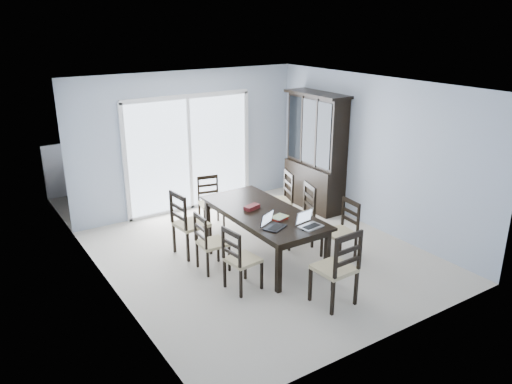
% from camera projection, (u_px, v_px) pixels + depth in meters
% --- Properties ---
extents(floor, '(5.00, 5.00, 0.00)m').
position_uv_depth(floor, '(263.00, 256.00, 7.71)').
color(floor, beige).
rests_on(floor, ground).
extents(ceiling, '(5.00, 5.00, 0.00)m').
position_uv_depth(ceiling, '(264.00, 85.00, 6.84)').
color(ceiling, white).
rests_on(ceiling, back_wall).
extents(back_wall, '(4.50, 0.02, 2.60)m').
position_uv_depth(back_wall, '(188.00, 142.00, 9.25)').
color(back_wall, '#A5B2C5').
rests_on(back_wall, floor).
extents(wall_left, '(0.02, 5.00, 2.60)m').
position_uv_depth(wall_left, '(111.00, 206.00, 6.12)').
color(wall_left, '#A5B2C5').
rests_on(wall_left, floor).
extents(wall_right, '(0.02, 5.00, 2.60)m').
position_uv_depth(wall_right, '(374.00, 154.00, 8.43)').
color(wall_right, '#A5B2C5').
rests_on(wall_right, floor).
extents(balcony, '(4.50, 2.00, 0.10)m').
position_uv_depth(balcony, '(171.00, 195.00, 10.49)').
color(balcony, gray).
rests_on(balcony, ground).
extents(railing, '(4.50, 0.06, 1.10)m').
position_uv_depth(railing, '(151.00, 157.00, 11.08)').
color(railing, '#99999E').
rests_on(railing, balcony).
extents(dining_table, '(1.00, 2.20, 0.75)m').
position_uv_depth(dining_table, '(263.00, 216.00, 7.48)').
color(dining_table, black).
rests_on(dining_table, floor).
extents(china_hutch, '(0.50, 1.38, 2.20)m').
position_uv_depth(china_hutch, '(316.00, 153.00, 9.38)').
color(china_hutch, black).
rests_on(china_hutch, floor).
extents(sliding_door, '(2.52, 0.05, 2.18)m').
position_uv_depth(sliding_door, '(189.00, 153.00, 9.30)').
color(sliding_door, silver).
rests_on(sliding_door, floor).
extents(chair_left_near, '(0.45, 0.44, 1.05)m').
position_uv_depth(chair_left_near, '(238.00, 253.00, 6.56)').
color(chair_left_near, black).
rests_on(chair_left_near, floor).
extents(chair_left_mid, '(0.40, 0.39, 1.02)m').
position_uv_depth(chair_left_mid, '(207.00, 237.00, 7.09)').
color(chair_left_mid, black).
rests_on(chair_left_mid, floor).
extents(chair_left_far, '(0.51, 0.49, 1.20)m').
position_uv_depth(chair_left_far, '(185.00, 217.00, 7.53)').
color(chair_left_far, black).
rests_on(chair_left_far, floor).
extents(chair_right_near, '(0.44, 0.43, 1.06)m').
position_uv_depth(chair_right_near, '(345.00, 224.00, 7.47)').
color(chair_right_near, black).
rests_on(chair_right_near, floor).
extents(chair_right_mid, '(0.55, 0.54, 1.16)m').
position_uv_depth(chair_right_mid, '(303.00, 208.00, 7.94)').
color(chair_right_mid, black).
rests_on(chair_right_mid, floor).
extents(chair_right_far, '(0.55, 0.54, 1.15)m').
position_uv_depth(chair_right_far, '(282.00, 194.00, 8.60)').
color(chair_right_far, black).
rests_on(chair_right_far, floor).
extents(chair_end_near, '(0.47, 0.49, 1.21)m').
position_uv_depth(chair_end_near, '(341.00, 261.00, 6.16)').
color(chair_end_near, black).
rests_on(chair_end_near, floor).
extents(chair_end_far, '(0.45, 0.46, 1.01)m').
position_uv_depth(chair_end_far, '(209.00, 196.00, 8.72)').
color(chair_end_far, black).
rests_on(chair_end_far, floor).
extents(laptop_dark, '(0.38, 0.33, 0.21)m').
position_uv_depth(laptop_dark, '(275.00, 224.00, 6.83)').
color(laptop_dark, black).
rests_on(laptop_dark, dining_table).
extents(laptop_silver, '(0.34, 0.26, 0.22)m').
position_uv_depth(laptop_silver, '(311.00, 224.00, 6.86)').
color(laptop_silver, '#B4B3B6').
rests_on(laptop_silver, dining_table).
extents(book_stack, '(0.27, 0.24, 0.04)m').
position_uv_depth(book_stack, '(279.00, 218.00, 7.15)').
color(book_stack, maroon).
rests_on(book_stack, dining_table).
extents(cell_phone, '(0.11, 0.09, 0.01)m').
position_uv_depth(cell_phone, '(305.00, 230.00, 6.78)').
color(cell_phone, black).
rests_on(cell_phone, dining_table).
extents(game_box, '(0.27, 0.18, 0.06)m').
position_uv_depth(game_box, '(252.00, 207.00, 7.51)').
color(game_box, '#450D17').
rests_on(game_box, dining_table).
extents(hot_tub, '(1.75, 1.58, 0.86)m').
position_uv_depth(hot_tub, '(137.00, 178.00, 9.99)').
color(hot_tub, brown).
rests_on(hot_tub, balcony).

